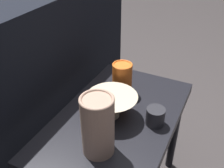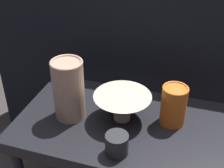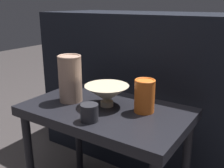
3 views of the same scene
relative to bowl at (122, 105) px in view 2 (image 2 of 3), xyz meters
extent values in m
cube|color=black|center=(0.01, -0.02, -0.07)|extent=(0.67, 0.40, 0.04)
cylinder|color=black|center=(-0.29, 0.15, -0.32)|extent=(0.04, 0.04, 0.46)
cylinder|color=black|center=(0.30, 0.15, -0.32)|extent=(0.04, 0.04, 0.46)
cube|color=black|center=(0.01, 0.52, -0.13)|extent=(1.35, 0.50, 0.85)
cylinder|color=#C1B293|center=(0.00, 0.00, -0.04)|extent=(0.05, 0.05, 0.02)
cone|color=#C1B293|center=(0.00, 0.00, 0.00)|extent=(0.18, 0.18, 0.07)
cylinder|color=tan|center=(-0.16, -0.03, 0.04)|extent=(0.10, 0.10, 0.19)
torus|color=tan|center=(-0.16, -0.03, 0.14)|extent=(0.10, 0.10, 0.01)
cylinder|color=orange|center=(0.15, 0.03, 0.01)|extent=(0.08, 0.08, 0.13)
torus|color=orange|center=(0.15, 0.03, 0.07)|extent=(0.08, 0.08, 0.01)
cylinder|color=#232328|center=(0.03, -0.15, -0.02)|extent=(0.07, 0.07, 0.06)
camera|label=1|loc=(-0.66, -0.32, 0.57)|focal=42.00mm
camera|label=2|loc=(0.21, -0.76, 0.58)|focal=50.00mm
camera|label=3|loc=(0.57, -0.83, 0.35)|focal=42.00mm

